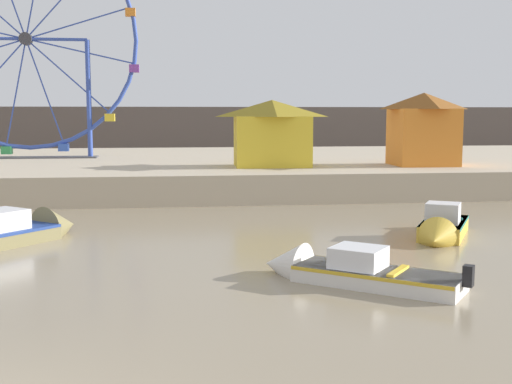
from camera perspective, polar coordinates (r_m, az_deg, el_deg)
quay_promenade at (r=38.27m, az=-11.72°, el=1.97°), size 110.00×22.94×1.27m
distant_town_skyline at (r=58.82m, az=-10.26°, el=5.18°), size 140.00×3.00×4.40m
motorboat_mustard_yellow at (r=20.59m, az=15.90°, el=-3.07°), size 2.94×3.90×1.43m
motorboat_olive_wood at (r=20.60m, az=-20.34°, el=-3.30°), size 4.57×5.12×1.50m
motorboat_white_red_stripe at (r=15.05m, az=7.44°, el=-6.78°), size 4.44×3.84×1.24m
ferris_wheel_blue_frame at (r=39.65m, az=-19.44°, el=12.19°), size 12.45×1.20×12.90m
carnival_booth_orange_canopy at (r=33.14m, az=14.40°, el=5.45°), size 3.29×3.13×3.54m
carnival_booth_yellow_awning at (r=31.42m, az=1.40°, el=5.26°), size 3.98×3.00×3.18m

